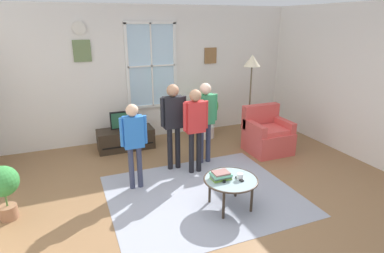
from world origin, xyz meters
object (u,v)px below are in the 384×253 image
at_px(person_blue_shirt, 134,137).
at_px(person_green_shirt, 205,114).
at_px(person_black_shirt, 173,117).
at_px(armchair, 267,135).
at_px(television, 124,120).
at_px(person_red_shirt, 195,122).
at_px(potted_plant_by_window, 206,111).
at_px(cup, 240,176).
at_px(tv_stand, 126,139).
at_px(floor_lamp, 252,70).
at_px(book_stack, 221,175).
at_px(potted_plant_corner, 3,185).
at_px(remote_near_cup, 224,180).
at_px(coffee_table, 231,181).
at_px(remote_near_books, 239,179).

bearing_deg(person_blue_shirt, person_green_shirt, 18.60).
bearing_deg(person_black_shirt, armchair, 1.47).
relative_size(television, armchair, 0.62).
xyz_separation_m(person_blue_shirt, person_red_shirt, (1.03, 0.15, 0.06)).
bearing_deg(potted_plant_by_window, person_black_shirt, -133.89).
relative_size(armchair, person_black_shirt, 0.60).
bearing_deg(person_blue_shirt, cup, -42.21).
relative_size(tv_stand, floor_lamp, 0.60).
relative_size(tv_stand, cup, 12.55).
relative_size(book_stack, cup, 3.01).
xyz_separation_m(person_red_shirt, person_black_shirt, (-0.28, 0.26, 0.03)).
distance_m(tv_stand, potted_plant_corner, 2.58).
bearing_deg(armchair, remote_near_cup, -139.04).
height_order(book_stack, potted_plant_corner, potted_plant_corner).
distance_m(book_stack, person_red_shirt, 1.18).
xyz_separation_m(coffee_table, potted_plant_corner, (-2.75, 0.83, 0.08)).
height_order(tv_stand, armchair, armchair).
relative_size(tv_stand, remote_near_cup, 7.68).
bearing_deg(book_stack, remote_near_cup, -64.50).
distance_m(remote_near_cup, potted_plant_by_window, 2.78).
bearing_deg(potted_plant_by_window, cup, -105.35).
height_order(remote_near_books, person_black_shirt, person_black_shirt).
height_order(book_stack, person_black_shirt, person_black_shirt).
xyz_separation_m(tv_stand, television, (0.00, -0.00, 0.39)).
bearing_deg(potted_plant_corner, remote_near_books, -17.39).
xyz_separation_m(tv_stand, floor_lamp, (2.43, -0.58, 1.30)).
bearing_deg(coffee_table, person_blue_shirt, 136.54).
height_order(television, potted_plant_corner, television).
distance_m(person_blue_shirt, floor_lamp, 2.87).
xyz_separation_m(coffee_table, person_green_shirt, (0.28, 1.45, 0.50)).
relative_size(remote_near_books, potted_plant_by_window, 0.15).
distance_m(person_blue_shirt, person_black_shirt, 0.86).
bearing_deg(cup, remote_near_books, -142.15).
distance_m(book_stack, remote_near_books, 0.25).
xyz_separation_m(remote_near_cup, person_blue_shirt, (-0.96, 1.01, 0.39)).
distance_m(coffee_table, potted_plant_corner, 2.87).
height_order(person_black_shirt, floor_lamp, floor_lamp).
relative_size(tv_stand, person_blue_shirt, 0.82).
bearing_deg(television, armchair, -24.68).
distance_m(person_blue_shirt, person_red_shirt, 1.04).
relative_size(book_stack, person_green_shirt, 0.18).
distance_m(cup, potted_plant_by_window, 2.76).
height_order(tv_stand, cup, cup).
bearing_deg(person_red_shirt, potted_plant_by_window, 59.21).
bearing_deg(potted_plant_by_window, potted_plant_corner, -153.59).
bearing_deg(person_black_shirt, floor_lamp, 18.52).
distance_m(cup, potted_plant_corner, 2.99).
height_order(armchair, remote_near_cup, armchair).
xyz_separation_m(person_blue_shirt, potted_plant_corner, (-1.69, -0.17, -0.35)).
distance_m(coffee_table, remote_near_books, 0.12).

